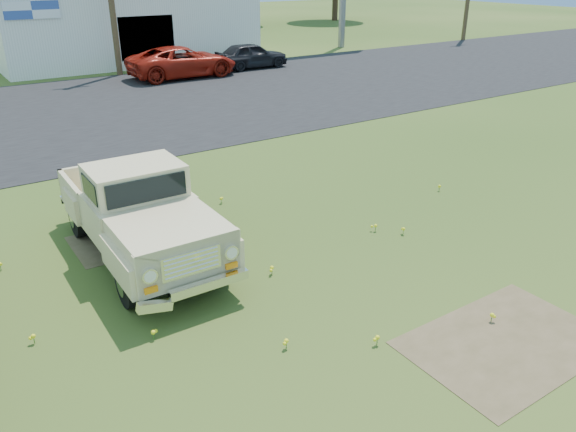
% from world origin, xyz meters
% --- Properties ---
extents(ground, '(140.00, 140.00, 0.00)m').
position_xyz_m(ground, '(0.00, 0.00, 0.00)').
color(ground, '#2D4917').
rests_on(ground, ground).
extents(asphalt_lot, '(90.00, 14.00, 0.02)m').
position_xyz_m(asphalt_lot, '(0.00, 15.00, 0.00)').
color(asphalt_lot, black).
rests_on(asphalt_lot, ground).
extents(dirt_patch_a, '(3.00, 2.00, 0.01)m').
position_xyz_m(dirt_patch_a, '(1.50, -3.00, 0.00)').
color(dirt_patch_a, brown).
rests_on(dirt_patch_a, ground).
extents(dirt_patch_b, '(2.20, 1.60, 0.01)m').
position_xyz_m(dirt_patch_b, '(-2.00, 3.50, 0.00)').
color(dirt_patch_b, brown).
rests_on(dirt_patch_b, ground).
extents(commercial_building, '(14.20, 8.20, 4.15)m').
position_xyz_m(commercial_building, '(6.00, 26.99, 2.10)').
color(commercial_building, silver).
rests_on(commercial_building, ground).
extents(vintage_pickup_truck, '(2.04, 5.13, 1.85)m').
position_xyz_m(vintage_pickup_truck, '(-2.00, 2.66, 0.93)').
color(vintage_pickup_truck, '#D2BB8C').
rests_on(vintage_pickup_truck, ground).
extents(red_pickup, '(5.39, 2.53, 1.49)m').
position_xyz_m(red_pickup, '(6.41, 19.57, 0.75)').
color(red_pickup, maroon).
rests_on(red_pickup, ground).
extents(dark_sedan, '(3.98, 1.66, 1.35)m').
position_xyz_m(dark_sedan, '(10.57, 19.97, 0.67)').
color(dark_sedan, black).
rests_on(dark_sedan, ground).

